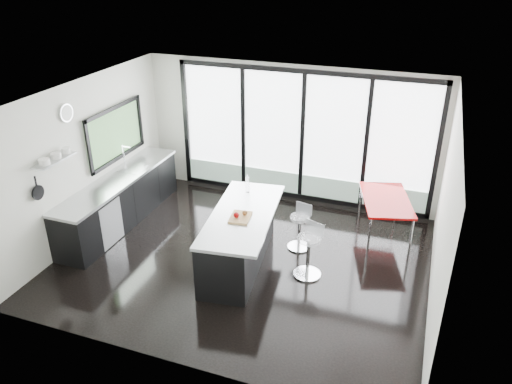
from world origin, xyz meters
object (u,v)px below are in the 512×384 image
at_px(red_table, 384,217).
at_px(bar_stool_near, 308,256).
at_px(bar_stool_far, 299,232).
at_px(island, 239,238).

bearing_deg(red_table, bar_stool_near, -120.48).
relative_size(bar_stool_near, red_table, 0.51).
xyz_separation_m(bar_stool_far, red_table, (1.33, 0.93, 0.06)).
height_order(bar_stool_near, bar_stool_far, bar_stool_near).
distance_m(island, bar_stool_far, 1.15).
height_order(island, bar_stool_near, island).
distance_m(island, red_table, 2.75).
height_order(island, bar_stool_far, island).
bearing_deg(island, bar_stool_near, 1.84).
distance_m(bar_stool_near, bar_stool_far, 0.82).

